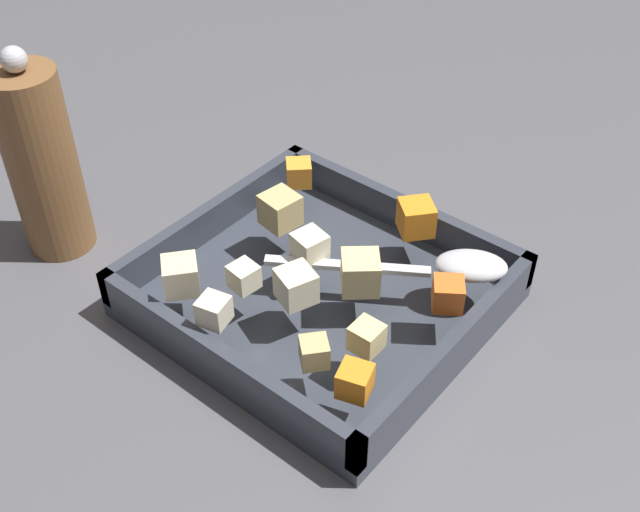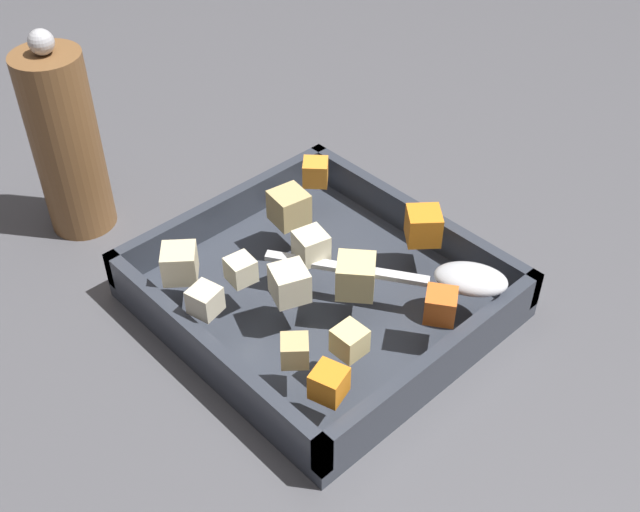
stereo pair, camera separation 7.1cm
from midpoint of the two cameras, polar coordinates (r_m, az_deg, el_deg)
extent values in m
plane|color=#4C4C51|center=(0.75, 4.02, -3.72)|extent=(4.00, 4.00, 0.00)
cube|color=#333842|center=(0.74, 2.73, -3.25)|extent=(0.30, 0.27, 0.01)
cube|color=#333842|center=(0.80, 9.37, 2.55)|extent=(0.30, 0.01, 0.04)
cube|color=#333842|center=(0.66, -5.25, -7.03)|extent=(0.30, 0.01, 0.04)
cube|color=#333842|center=(0.66, 11.58, -7.78)|extent=(0.01, 0.27, 0.04)
cube|color=#333842|center=(0.81, -4.41, 3.17)|extent=(0.01, 0.27, 0.04)
cube|color=orange|center=(0.67, 11.74, -3.66)|extent=(0.04, 0.04, 0.03)
cube|color=orange|center=(0.74, 10.22, 2.06)|extent=(0.04, 0.04, 0.03)
cube|color=orange|center=(0.60, 4.07, -9.34)|extent=(0.03, 0.03, 0.02)
cube|color=orange|center=(0.81, 2.18, 6.00)|extent=(0.04, 0.04, 0.03)
cube|color=beige|center=(0.70, -7.30, -0.66)|extent=(0.04, 0.04, 0.03)
cube|color=#E0CC89|center=(0.68, 5.58, -1.59)|extent=(0.05, 0.05, 0.03)
cube|color=tan|center=(0.62, 1.43, -7.03)|extent=(0.03, 0.03, 0.02)
cube|color=beige|center=(0.69, -2.86, -1.13)|extent=(0.03, 0.03, 0.02)
cube|color=tan|center=(0.75, 0.42, 3.46)|extent=(0.04, 0.04, 0.03)
cube|color=#E0CC89|center=(0.63, 5.38, -6.30)|extent=(0.02, 0.02, 0.02)
cube|color=beige|center=(0.71, 2.19, 0.62)|extent=(0.03, 0.03, 0.03)
cube|color=beige|center=(0.67, 0.52, -1.94)|extent=(0.04, 0.04, 0.03)
cube|color=beige|center=(0.66, -5.33, -3.36)|extent=(0.03, 0.03, 0.02)
ellipsoid|color=silver|center=(0.70, 13.72, -1.75)|extent=(0.08, 0.07, 0.02)
cube|color=silver|center=(0.71, 5.03, -0.84)|extent=(0.13, 0.09, 0.01)
cylinder|color=brown|center=(0.82, -15.54, 7.69)|extent=(0.07, 0.07, 0.19)
sphere|color=#B7B7BC|center=(0.76, -17.02, 14.53)|extent=(0.02, 0.02, 0.02)
camera|label=1|loc=(0.04, -87.13, 2.46)|focal=44.20mm
camera|label=2|loc=(0.04, 92.87, -2.46)|focal=44.20mm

